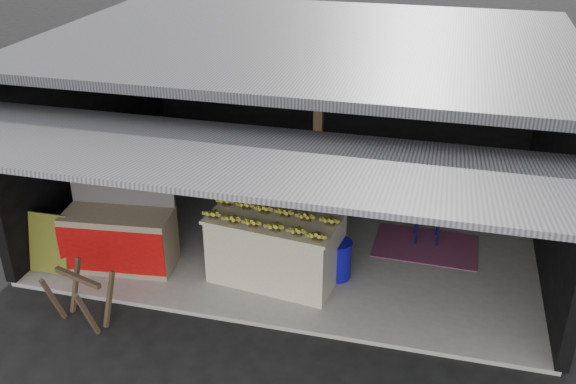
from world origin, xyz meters
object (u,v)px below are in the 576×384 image
(water_barrel, at_px, (338,260))
(plastic_chair, at_px, (429,208))
(white_crate, at_px, (296,208))
(sawhorse, at_px, (80,294))
(banana_table, at_px, (276,246))
(neighbor_stall, at_px, (120,236))

(water_barrel, height_order, plastic_chair, plastic_chair)
(water_barrel, distance_m, plastic_chair, 1.78)
(white_crate, height_order, plastic_chair, white_crate)
(sawhorse, relative_size, plastic_chair, 0.94)
(plastic_chair, bearing_deg, banana_table, -145.66)
(water_barrel, bearing_deg, plastic_chair, 51.27)
(plastic_chair, bearing_deg, neighbor_stall, -160.52)
(neighbor_stall, bearing_deg, white_crate, 24.14)
(sawhorse, xyz_separation_m, plastic_chair, (3.97, 3.07, 0.10))
(banana_table, bearing_deg, white_crate, 95.99)
(white_crate, height_order, sawhorse, white_crate)
(neighbor_stall, distance_m, sawhorse, 1.26)
(plastic_chair, bearing_deg, sawhorse, -146.84)
(sawhorse, height_order, plastic_chair, plastic_chair)
(white_crate, relative_size, sawhorse, 1.34)
(white_crate, distance_m, plastic_chair, 1.97)
(white_crate, xyz_separation_m, water_barrel, (0.79, -0.84, -0.26))
(neighbor_stall, distance_m, water_barrel, 3.02)
(banana_table, distance_m, plastic_chair, 2.47)
(banana_table, height_order, white_crate, white_crate)
(water_barrel, bearing_deg, neighbor_stall, -171.53)
(banana_table, relative_size, sawhorse, 2.33)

